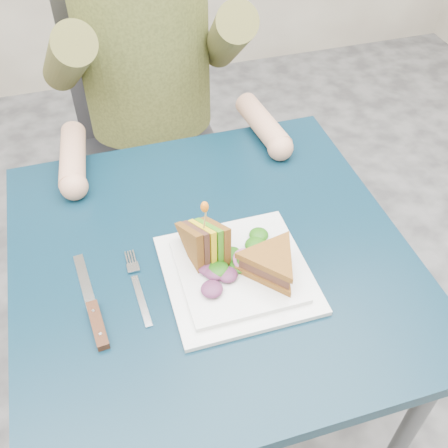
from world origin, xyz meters
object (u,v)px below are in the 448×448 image
object	(u,v)px
diner	(142,24)
plate	(237,273)
fork	(138,288)
knife	(95,316)
chair	(149,126)
sandwich_flat	(271,263)
sandwich_upright	(206,244)
table	(212,279)

from	to	relation	value
diner	plate	size ratio (longest dim) A/B	2.87
fork	knife	distance (m)	0.09
chair	knife	world-z (taller)	chair
diner	sandwich_flat	bearing A→B (deg)	-83.17
sandwich_upright	chair	bearing A→B (deg)	88.81
sandwich_upright	knife	distance (m)	0.23
knife	table	bearing A→B (deg)	20.64
plate	table	bearing A→B (deg)	113.69
diner	fork	world-z (taller)	diner
chair	fork	size ratio (longest dim) A/B	5.19
sandwich_upright	knife	bearing A→B (deg)	-163.49
plate	diner	bearing A→B (deg)	92.50
diner	fork	bearing A→B (deg)	-102.70
chair	sandwich_upright	distance (m)	0.79
plate	fork	distance (m)	0.18
diner	plate	world-z (taller)	diner
sandwich_upright	fork	xyz separation A→B (m)	(-0.13, -0.02, -0.05)
table	sandwich_upright	distance (m)	0.14
plate	sandwich_upright	xyz separation A→B (m)	(-0.05, 0.04, 0.05)
sandwich_flat	knife	size ratio (longest dim) A/B	0.83
sandwich_flat	knife	bearing A→B (deg)	178.87
sandwich_flat	sandwich_upright	size ratio (longest dim) A/B	1.31
diner	knife	xyz separation A→B (m)	(-0.23, -0.70, -0.18)
sandwich_flat	fork	bearing A→B (deg)	168.86
table	sandwich_flat	size ratio (longest dim) A/B	4.07
diner	plate	xyz separation A→B (m)	(0.03, -0.68, -0.18)
diner	fork	distance (m)	0.70
diner	sandwich_upright	size ratio (longest dim) A/B	5.30
chair	diner	xyz separation A→B (m)	(-0.00, -0.11, 0.37)
chair	table	bearing A→B (deg)	-90.00
diner	knife	world-z (taller)	diner
plate	knife	xyz separation A→B (m)	(-0.26, -0.02, -0.00)
diner	sandwich_flat	world-z (taller)	diner
plate	sandwich_flat	distance (m)	0.07
fork	diner	bearing A→B (deg)	77.30
sandwich_upright	knife	world-z (taller)	sandwich_upright
chair	knife	size ratio (longest dim) A/B	4.20
table	diner	size ratio (longest dim) A/B	1.01
table	fork	bearing A→B (deg)	-162.52
diner	fork	xyz separation A→B (m)	(-0.15, -0.66, -0.18)
plate	knife	world-z (taller)	plate
table	diner	bearing A→B (deg)	90.00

